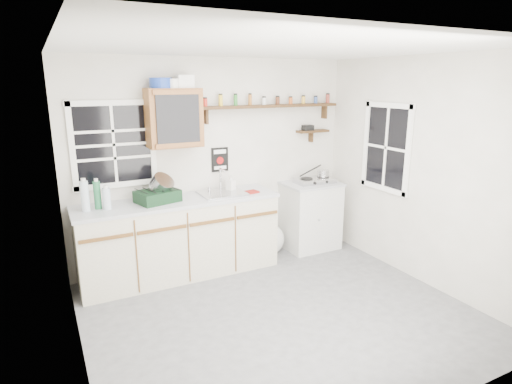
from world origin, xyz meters
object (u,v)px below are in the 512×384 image
(right_cabinet, at_px, (310,215))
(spice_shelf, at_px, (270,105))
(hotplate, at_px, (315,180))
(upper_cabinet, at_px, (174,118))
(dish_rack, at_px, (159,192))
(main_cabinet, at_px, (180,237))

(right_cabinet, xyz_separation_m, spice_shelf, (-0.53, 0.19, 1.47))
(right_cabinet, xyz_separation_m, hotplate, (0.04, -0.02, 0.49))
(spice_shelf, bearing_deg, right_cabinet, -19.48)
(upper_cabinet, relative_size, dish_rack, 1.28)
(spice_shelf, relative_size, hotplate, 3.56)
(right_cabinet, relative_size, upper_cabinet, 1.40)
(upper_cabinet, xyz_separation_m, spice_shelf, (1.27, 0.07, 0.10))
(upper_cabinet, relative_size, hotplate, 1.21)
(upper_cabinet, height_order, hotplate, upper_cabinet)
(main_cabinet, distance_m, hotplate, 1.94)
(upper_cabinet, distance_m, spice_shelf, 1.28)
(dish_rack, bearing_deg, main_cabinet, -16.48)
(right_cabinet, xyz_separation_m, upper_cabinet, (-1.80, 0.12, 1.37))
(main_cabinet, xyz_separation_m, dish_rack, (-0.22, 0.01, 0.56))
(main_cabinet, height_order, spice_shelf, spice_shelf)
(dish_rack, xyz_separation_m, hotplate, (2.10, -0.00, -0.08))
(upper_cabinet, bearing_deg, spice_shelf, 3.13)
(upper_cabinet, bearing_deg, right_cabinet, -3.76)
(upper_cabinet, height_order, spice_shelf, upper_cabinet)
(hotplate, bearing_deg, main_cabinet, -177.17)
(right_cabinet, bearing_deg, spice_shelf, 160.52)
(main_cabinet, xyz_separation_m, spice_shelf, (1.30, 0.21, 1.47))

